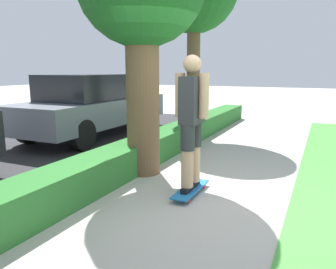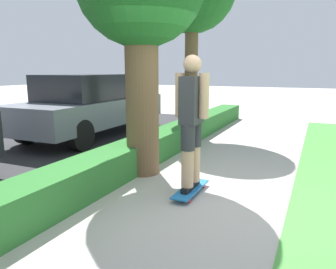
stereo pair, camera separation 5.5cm
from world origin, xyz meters
name	(u,v)px [view 2 (the right image)]	position (x,y,z in m)	size (l,w,h in m)	color
ground_plane	(208,198)	(0.00, 0.00, 0.00)	(60.00, 60.00, 0.00)	#ADA89E
hedge_row	(108,167)	(0.00, 1.60, 0.24)	(15.05, 0.60, 0.47)	#2D702D
skateboard	(191,189)	(0.05, 0.27, 0.07)	(0.88, 0.24, 0.08)	#1E6BAD
skater_person	(192,119)	(0.05, 0.27, 1.05)	(0.51, 0.46, 1.80)	black
parked_car_middle	(91,105)	(2.80, 4.06, 0.82)	(4.69, 1.83, 1.58)	slate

